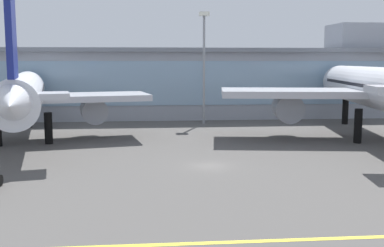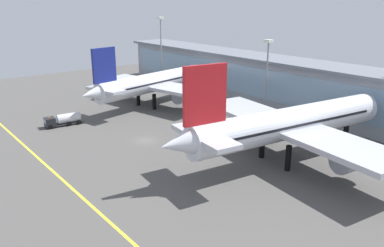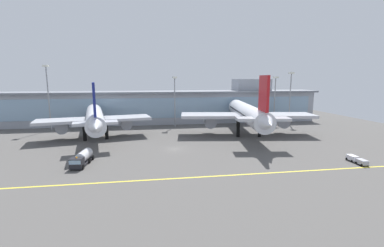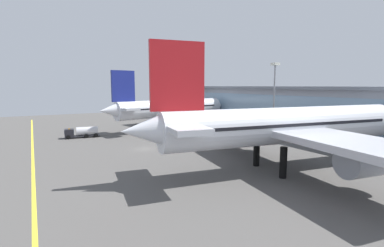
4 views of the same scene
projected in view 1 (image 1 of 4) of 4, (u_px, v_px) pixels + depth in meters
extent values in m
plane|color=#514F4C|center=(209.00, 166.00, 52.01)|extent=(189.24, 189.24, 0.00)
cube|color=yellow|center=(254.00, 241.00, 30.30)|extent=(151.39, 0.50, 0.01)
cube|color=#9399A3|center=(180.00, 85.00, 96.39)|extent=(135.17, 12.00, 13.15)
cube|color=#84A3BC|center=(183.00, 83.00, 90.34)|extent=(129.76, 0.20, 8.41)
cube|color=slate|center=(180.00, 50.00, 95.48)|extent=(138.17, 14.00, 0.80)
cube|color=#9399A3|center=(369.00, 39.00, 100.87)|extent=(16.00, 10.00, 6.00)
cylinder|color=black|center=(48.00, 128.00, 65.61)|extent=(1.10, 1.10, 4.40)
cylinder|color=black|center=(29.00, 115.00, 81.81)|extent=(1.10, 1.10, 4.40)
cylinder|color=silver|center=(23.00, 94.00, 67.04)|extent=(13.15, 39.57, 5.49)
cone|color=silver|center=(29.00, 86.00, 87.23)|extent=(6.09, 5.88, 5.22)
cone|color=silver|center=(11.00, 104.00, 46.53)|extent=(5.77, 6.85, 4.67)
cube|color=#84A3BC|center=(28.00, 81.00, 84.05)|extent=(4.80, 4.58, 1.65)
cube|color=black|center=(23.00, 91.00, 66.98)|extent=(11.96, 33.43, 0.44)
cube|color=#B7BAC1|center=(23.00, 98.00, 67.13)|extent=(36.68, 16.26, 0.88)
cylinder|color=#999EA8|center=(94.00, 111.00, 71.60)|extent=(4.78, 5.76, 3.85)
cube|color=navy|center=(11.00, 37.00, 49.70)|extent=(2.04, 7.06, 8.79)
cube|color=#B7BAC1|center=(14.00, 97.00, 50.53)|extent=(11.99, 6.48, 0.70)
cylinder|color=black|center=(358.00, 126.00, 66.31)|extent=(1.10, 1.10, 4.84)
cylinder|color=black|center=(345.00, 111.00, 86.09)|extent=(1.10, 1.10, 4.84)
cylinder|color=silver|center=(378.00, 88.00, 68.93)|extent=(12.23, 44.23, 6.05)
cone|color=silver|center=(337.00, 81.00, 92.42)|extent=(6.46, 6.21, 5.75)
cube|color=#84A3BC|center=(342.00, 76.00, 88.74)|extent=(5.09, 4.84, 1.81)
cube|color=black|center=(378.00, 85.00, 68.87)|extent=(11.29, 37.30, 0.48)
cube|color=#B7BAC1|center=(377.00, 93.00, 69.03)|extent=(46.43, 16.87, 0.97)
cylinder|color=#999EA8|center=(288.00, 108.00, 71.52)|extent=(5.00, 6.24, 4.23)
cylinder|color=gray|center=(204.00, 70.00, 86.09)|extent=(0.44, 0.44, 19.46)
cube|color=silver|center=(204.00, 14.00, 84.76)|extent=(1.80, 1.80, 0.70)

